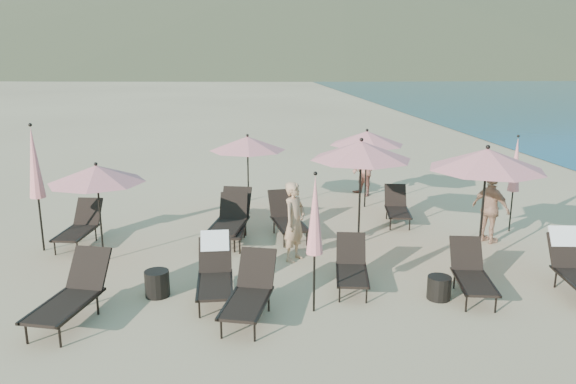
{
  "coord_description": "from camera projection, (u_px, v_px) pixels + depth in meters",
  "views": [
    {
      "loc": [
        -2.57,
        -8.87,
        4.21
      ],
      "look_at": [
        -1.19,
        3.5,
        1.1
      ],
      "focal_mm": 35.0,
      "sensor_mm": 36.0,
      "label": 1
    }
  ],
  "objects": [
    {
      "name": "ground",
      "position": [
        377.0,
        299.0,
        9.85
      ],
      "size": [
        800.0,
        800.0,
        0.0
      ],
      "primitive_type": "plane",
      "color": "#D6BA8C",
      "rests_on": "ground"
    },
    {
      "name": "volcanic_headland",
      "position": [
        360.0,
        9.0,
        302.86
      ],
      "size": [
        690.0,
        690.0,
        55.0
      ],
      "color": "brown",
      "rests_on": "ground"
    },
    {
      "name": "hotel_skyline",
      "position": [
        22.0,
        7.0,
        255.4
      ],
      "size": [
        109.0,
        82.0,
        55.0
      ],
      "color": "beige",
      "rests_on": "ground"
    },
    {
      "name": "lounger_0",
      "position": [
        72.0,
        293.0,
        8.95
      ],
      "size": [
        1.15,
        1.86,
        1.0
      ],
      "rotation": [
        0.0,
        0.0,
        -0.3
      ],
      "color": "black",
      "rests_on": "ground"
    },
    {
      "name": "lounger_1",
      "position": [
        215.0,
        270.0,
        9.86
      ],
      "size": [
        0.61,
        1.64,
        1.02
      ],
      "rotation": [
        0.0,
        0.0,
        -0.0
      ],
      "color": "black",
      "rests_on": "ground"
    },
    {
      "name": "lounger_2",
      "position": [
        250.0,
        292.0,
        9.08
      ],
      "size": [
        1.06,
        1.76,
        0.95
      ],
      "rotation": [
        0.0,
        0.0,
        -0.28
      ],
      "color": "black",
      "rests_on": "ground"
    },
    {
      "name": "lounger_3",
      "position": [
        352.0,
        266.0,
        10.28
      ],
      "size": [
        0.81,
        1.55,
        0.85
      ],
      "rotation": [
        0.0,
        0.0,
        -0.18
      ],
      "color": "black",
      "rests_on": "ground"
    },
    {
      "name": "lounger_4",
      "position": [
        472.0,
        273.0,
        9.94
      ],
      "size": [
        0.85,
        1.61,
        0.88
      ],
      "rotation": [
        0.0,
        0.0,
        -0.19
      ],
      "color": "black",
      "rests_on": "ground"
    },
    {
      "name": "lounger_5",
      "position": [
        575.0,
        265.0,
        10.06
      ],
      "size": [
        0.82,
        1.73,
        1.04
      ],
      "rotation": [
        0.0,
        0.0,
        -0.14
      ],
      "color": "black",
      "rests_on": "ground"
    },
    {
      "name": "lounger_6",
      "position": [
        80.0,
        226.0,
        12.57
      ],
      "size": [
        0.87,
        1.66,
        0.91
      ],
      "rotation": [
        0.0,
        0.0,
        -0.18
      ],
      "color": "black",
      "rests_on": "ground"
    },
    {
      "name": "lounger_7",
      "position": [
        230.0,
        218.0,
        12.9
      ],
      "size": [
        1.14,
        1.97,
        1.07
      ],
      "rotation": [
        0.0,
        0.0,
        -0.25
      ],
      "color": "black",
      "rests_on": "ground"
    },
    {
      "name": "lounger_8",
      "position": [
        231.0,
        222.0,
        12.73
      ],
      "size": [
        0.86,
        1.78,
        0.98
      ],
      "rotation": [
        0.0,
        0.0,
        -0.13
      ],
      "color": "black",
      "rests_on": "ground"
    },
    {
      "name": "lounger_9",
      "position": [
        287.0,
        217.0,
        13.13
      ],
      "size": [
        0.84,
        1.74,
        0.96
      ],
      "rotation": [
        0.0,
        0.0,
        0.13
      ],
      "color": "black",
      "rests_on": "ground"
    },
    {
      "name": "lounger_10",
      "position": [
        397.0,
        207.0,
        14.23
      ],
      "size": [
        0.82,
        1.55,
        0.85
      ],
      "rotation": [
        0.0,
        0.0,
        -0.18
      ],
      "color": "black",
      "rests_on": "ground"
    },
    {
      "name": "umbrella_open_0",
      "position": [
        97.0,
        174.0,
        11.22
      ],
      "size": [
        1.94,
        1.94,
        2.08
      ],
      "color": "black",
      "rests_on": "ground"
    },
    {
      "name": "umbrella_open_1",
      "position": [
        361.0,
        150.0,
        12.2
      ],
      "size": [
        2.24,
        2.24,
        2.41
      ],
      "color": "black",
      "rests_on": "ground"
    },
    {
      "name": "umbrella_open_2",
      "position": [
        487.0,
        159.0,
        10.94
      ],
      "size": [
        2.29,
        2.29,
        2.47
      ],
      "color": "black",
      "rests_on": "ground"
    },
    {
      "name": "umbrella_open_3",
      "position": [
        248.0,
        143.0,
        14.61
      ],
      "size": [
        1.99,
        1.99,
        2.15
      ],
      "color": "black",
      "rests_on": "ground"
    },
    {
      "name": "umbrella_open_4",
      "position": [
        367.0,
        138.0,
        15.23
      ],
      "size": [
        2.04,
        2.04,
        2.2
      ],
      "color": "black",
      "rests_on": "ground"
    },
    {
      "name": "umbrella_closed_0",
      "position": [
        315.0,
        216.0,
        8.99
      ],
      "size": [
        0.28,
        0.28,
        2.39
      ],
      "color": "black",
      "rests_on": "ground"
    },
    {
      "name": "umbrella_closed_1",
      "position": [
        515.0,
        165.0,
        13.17
      ],
      "size": [
        0.27,
        0.27,
        2.35
      ],
      "color": "black",
      "rests_on": "ground"
    },
    {
      "name": "umbrella_closed_2",
      "position": [
        34.0,
        163.0,
        11.79
      ],
      "size": [
        0.33,
        0.33,
        2.79
      ],
      "color": "black",
      "rests_on": "ground"
    },
    {
      "name": "side_table_0",
      "position": [
        157.0,
        283.0,
        9.92
      ],
      "size": [
        0.44,
        0.44,
        0.47
      ],
      "primitive_type": "cylinder",
      "color": "black",
      "rests_on": "ground"
    },
    {
      "name": "side_table_1",
      "position": [
        439.0,
        288.0,
        9.81
      ],
      "size": [
        0.41,
        0.41,
        0.41
      ],
      "primitive_type": "cylinder",
      "color": "black",
      "rests_on": "ground"
    },
    {
      "name": "beachgoer_a",
      "position": [
        294.0,
        222.0,
        11.51
      ],
      "size": [
        0.69,
        0.72,
        1.66
      ],
      "primitive_type": "imported",
      "rotation": [
        0.0,
        0.0,
        0.88
      ],
      "color": "tan",
      "rests_on": "ground"
    },
    {
      "name": "beachgoer_b",
      "position": [
        363.0,
        169.0,
        16.78
      ],
      "size": [
        0.92,
        0.98,
        1.61
      ],
      "primitive_type": "imported",
      "rotation": [
        0.0,
        0.0,
        -1.05
      ],
      "color": "#955C4D",
      "rests_on": "ground"
    },
    {
      "name": "beachgoer_c",
      "position": [
        491.0,
        209.0,
        12.6
      ],
      "size": [
        0.8,
        1.0,
        1.58
      ],
      "primitive_type": "imported",
      "rotation": [
        0.0,
        0.0,
        2.09
      ],
      "color": "tan",
      "rests_on": "ground"
    }
  ]
}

